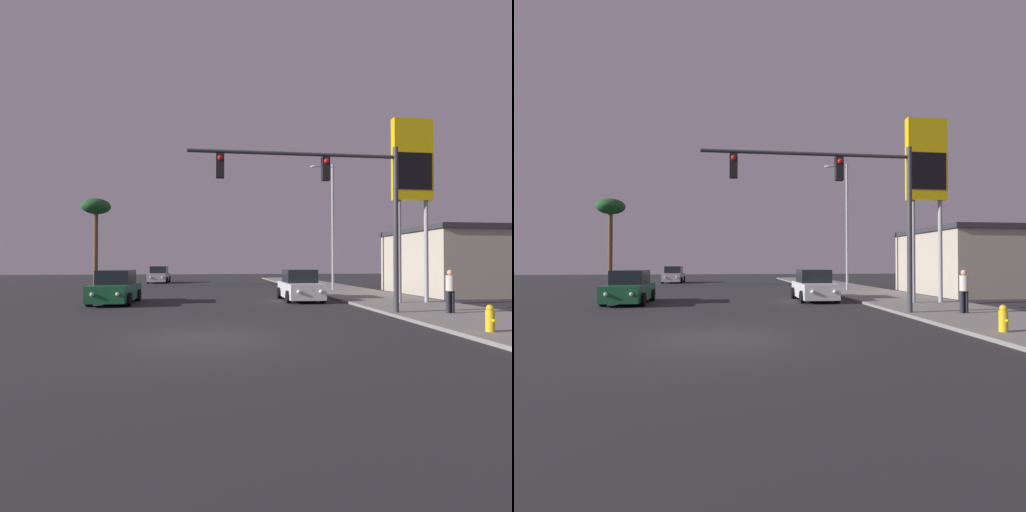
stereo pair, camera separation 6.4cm
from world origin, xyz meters
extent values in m
plane|color=#28282B|center=(0.00, 0.00, 0.00)|extent=(120.00, 120.00, 0.00)
cube|color=gray|center=(9.50, 10.00, 0.06)|extent=(5.00, 60.00, 0.12)
cube|color=#B2A893|center=(18.00, 13.65, 2.00)|extent=(10.00, 8.00, 4.00)
cube|color=#2D2D33|center=(18.00, 13.65, 4.15)|extent=(10.30, 8.30, 0.30)
cube|color=#195933|center=(-4.60, 9.81, 0.58)|extent=(1.88, 4.23, 0.80)
cube|color=black|center=(-4.60, 9.96, 1.33)|extent=(1.64, 2.03, 0.70)
cylinder|color=black|center=(-5.50, 8.51, 0.32)|extent=(0.24, 0.64, 0.64)
cylinder|color=black|center=(-3.70, 8.51, 0.32)|extent=(0.24, 0.64, 0.64)
cylinder|color=black|center=(-5.50, 11.12, 0.32)|extent=(0.24, 0.64, 0.64)
cylinder|color=black|center=(-3.70, 11.12, 0.32)|extent=(0.24, 0.64, 0.64)
sphere|color=#F2EACC|center=(-5.16, 7.69, 0.63)|extent=(0.18, 0.18, 0.18)
sphere|color=#F2EACC|center=(-4.04, 7.69, 0.63)|extent=(0.18, 0.18, 0.18)
cube|color=silver|center=(5.00, 10.24, 0.58)|extent=(1.88, 4.23, 0.80)
cube|color=black|center=(5.00, 10.39, 1.33)|extent=(1.64, 2.03, 0.70)
cylinder|color=black|center=(4.10, 8.94, 0.32)|extent=(0.24, 0.64, 0.64)
cylinder|color=black|center=(5.90, 8.94, 0.32)|extent=(0.24, 0.64, 0.64)
cylinder|color=black|center=(4.10, 11.54, 0.32)|extent=(0.24, 0.64, 0.64)
cylinder|color=black|center=(5.90, 11.54, 0.32)|extent=(0.24, 0.64, 0.64)
sphere|color=#F2EACC|center=(4.45, 8.12, 0.63)|extent=(0.18, 0.18, 0.18)
sphere|color=#F2EACC|center=(5.56, 8.12, 0.63)|extent=(0.18, 0.18, 0.18)
cube|color=#B7B7BC|center=(-4.88, 30.47, 0.58)|extent=(1.89, 4.24, 0.80)
cube|color=black|center=(-4.88, 30.62, 1.33)|extent=(1.64, 2.03, 0.70)
cylinder|color=black|center=(-5.78, 29.17, 0.32)|extent=(0.24, 0.64, 0.64)
cylinder|color=black|center=(-3.98, 29.17, 0.32)|extent=(0.24, 0.64, 0.64)
cylinder|color=black|center=(-5.78, 31.77, 0.32)|extent=(0.24, 0.64, 0.64)
cylinder|color=black|center=(-3.98, 31.77, 0.32)|extent=(0.24, 0.64, 0.64)
sphere|color=#F2EACC|center=(-5.44, 28.35, 0.63)|extent=(0.18, 0.18, 0.18)
sphere|color=#F2EACC|center=(-4.33, 28.35, 0.63)|extent=(0.18, 0.18, 0.18)
cylinder|color=#38383D|center=(7.35, 3.85, 3.37)|extent=(0.20, 0.20, 6.50)
cylinder|color=#38383D|center=(3.30, 3.85, 6.22)|extent=(8.11, 0.14, 0.14)
cube|color=black|center=(4.52, 3.85, 5.67)|extent=(0.30, 0.24, 0.90)
sphere|color=red|center=(4.52, 3.71, 5.94)|extent=(0.20, 0.20, 0.20)
cube|color=black|center=(0.46, 3.85, 5.67)|extent=(0.30, 0.24, 0.90)
sphere|color=red|center=(0.46, 3.71, 5.94)|extent=(0.20, 0.20, 0.20)
cylinder|color=#99999E|center=(8.94, 16.69, 4.62)|extent=(0.18, 0.18, 9.00)
cylinder|color=#99999E|center=(8.24, 16.69, 8.97)|extent=(1.40, 0.10, 0.10)
ellipsoid|color=silver|center=(7.54, 16.69, 8.92)|extent=(0.50, 0.24, 0.20)
cylinder|color=#99999E|center=(9.28, 7.42, 2.62)|extent=(0.20, 0.20, 5.00)
cylinder|color=#99999E|center=(10.68, 7.42, 2.62)|extent=(0.20, 0.20, 5.00)
cube|color=yellow|center=(9.98, 7.42, 7.12)|extent=(2.00, 0.40, 4.00)
cube|color=black|center=(9.98, 7.21, 6.52)|extent=(1.80, 0.03, 1.80)
cylinder|color=gold|center=(7.91, -0.63, 0.42)|extent=(0.24, 0.24, 0.60)
sphere|color=gold|center=(7.91, -0.63, 0.78)|extent=(0.20, 0.20, 0.20)
cylinder|color=gold|center=(7.91, -0.80, 0.45)|extent=(0.08, 0.10, 0.08)
cylinder|color=#23232D|center=(9.23, 3.40, 0.54)|extent=(0.16, 0.16, 0.85)
cylinder|color=#23232D|center=(9.41, 3.40, 0.54)|extent=(0.16, 0.16, 0.85)
cylinder|color=beige|center=(9.32, 3.40, 1.27)|extent=(0.32, 0.32, 0.60)
sphere|color=tan|center=(9.32, 3.40, 1.68)|extent=(0.22, 0.22, 0.22)
cylinder|color=brown|center=(-9.36, 24.00, 3.17)|extent=(0.36, 0.36, 6.34)
ellipsoid|color=#1E5123|center=(-9.36, 24.00, 6.82)|extent=(2.40, 2.40, 1.32)
camera|label=1|loc=(0.00, -11.00, 2.07)|focal=28.00mm
camera|label=2|loc=(0.06, -11.01, 2.07)|focal=28.00mm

